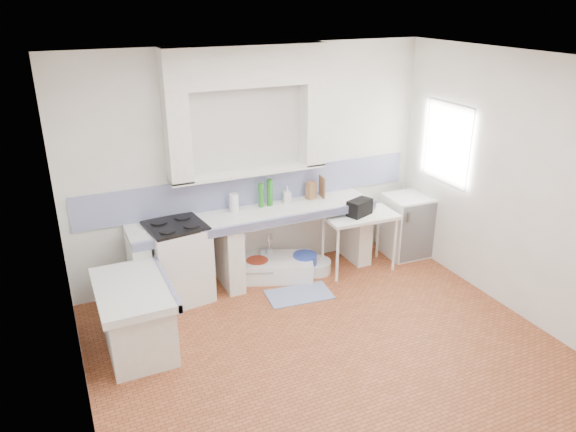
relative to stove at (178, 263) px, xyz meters
name	(u,v)px	position (x,y,z in m)	size (l,w,h in m)	color
floor	(330,353)	(1.07, -1.67, -0.45)	(4.50, 4.50, 0.00)	#A1522F
ceiling	(340,63)	(1.07, -1.67, 2.35)	(4.50, 4.50, 0.00)	white
wall_back	(253,164)	(1.07, 0.33, 0.95)	(4.50, 4.50, 0.00)	white
wall_front	(501,345)	(1.07, -3.67, 0.95)	(4.50, 4.50, 0.00)	white
wall_left	(68,274)	(-1.18, -1.67, 0.95)	(4.50, 4.50, 0.00)	white
wall_right	(521,189)	(3.32, -1.67, 0.95)	(4.50, 4.50, 0.00)	white
alcove_mass	(246,66)	(0.97, 0.20, 2.12)	(1.90, 0.25, 0.45)	white
window_frame	(458,142)	(3.50, -0.47, 1.15)	(0.35, 0.86, 1.06)	#332010
lace_valance	(453,113)	(3.35, -0.47, 1.53)	(0.01, 0.84, 0.24)	white
counter_slab	(256,216)	(0.97, 0.03, 0.41)	(3.00, 0.60, 0.08)	white
counter_lip	(265,224)	(0.97, -0.25, 0.41)	(3.00, 0.04, 0.10)	navy
counter_pier_left	(141,272)	(-0.43, 0.03, -0.04)	(0.20, 0.55, 0.82)	white
counter_pier_mid	(230,255)	(0.62, 0.03, -0.04)	(0.20, 0.55, 0.82)	white
counter_pier_right	(355,230)	(2.37, 0.03, -0.04)	(0.20, 0.55, 0.82)	white
peninsula_top	(133,290)	(-0.63, -0.77, 0.21)	(0.70, 1.10, 0.08)	white
peninsula_base	(137,320)	(-0.63, -0.77, -0.14)	(0.60, 1.00, 0.62)	white
peninsula_lip	(167,282)	(-0.30, -0.77, 0.21)	(0.04, 1.10, 0.10)	navy
backsplash	(254,188)	(1.07, 0.31, 0.65)	(4.27, 0.03, 0.40)	navy
stove	(178,263)	(0.00, 0.00, 0.00)	(0.64, 0.62, 0.90)	white
sink	(275,268)	(1.20, 0.01, -0.34)	(0.94, 0.51, 0.22)	white
side_table	(359,242)	(2.26, -0.25, -0.07)	(0.91, 0.51, 0.04)	white
fridge	(406,226)	(3.07, -0.14, -0.03)	(0.54, 0.54, 0.83)	white
bucket_red	(257,269)	(0.98, 0.04, -0.32)	(0.28, 0.28, 0.26)	#A8311A
bucket_orange	(283,267)	(1.30, -0.03, -0.33)	(0.26, 0.26, 0.24)	orange
bucket_blue	(305,264)	(1.57, -0.11, -0.31)	(0.30, 0.30, 0.28)	#2943AC
basin_white	(316,266)	(1.73, -0.10, -0.37)	(0.39, 0.39, 0.15)	white
water_bottle_a	(262,261)	(1.10, 0.18, -0.30)	(0.08, 0.08, 0.31)	silver
water_bottle_b	(269,260)	(1.20, 0.18, -0.30)	(0.08, 0.08, 0.30)	silver
black_bag	(360,208)	(2.24, -0.26, 0.41)	(0.32, 0.18, 0.20)	black
green_bottle_a	(261,195)	(1.11, 0.18, 0.60)	(0.07, 0.07, 0.30)	#24741D
green_bottle_b	(270,193)	(1.22, 0.18, 0.62)	(0.07, 0.07, 0.33)	#24741D
knife_block	(311,190)	(1.78, 0.18, 0.56)	(0.11, 0.09, 0.22)	#94643B
cutting_board	(322,187)	(1.94, 0.18, 0.58)	(0.02, 0.20, 0.27)	#94643B
paper_towel	(234,203)	(0.76, 0.17, 0.56)	(0.11, 0.11, 0.22)	white
soap_bottle	(287,194)	(1.45, 0.18, 0.56)	(0.10, 0.10, 0.21)	white
rug	(299,294)	(1.28, -0.54, -0.44)	(0.76, 0.43, 0.01)	#2F488F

